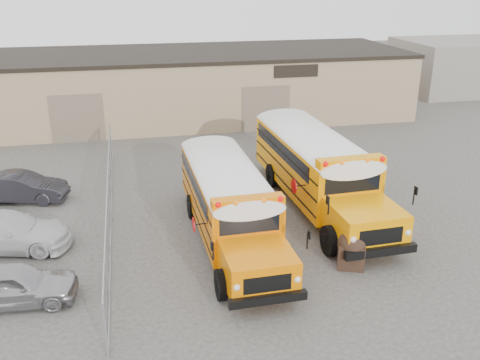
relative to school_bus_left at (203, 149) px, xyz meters
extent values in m
plane|color=#403E3B|center=(1.45, -6.64, -1.73)|extent=(120.00, 120.00, 0.00)
cube|color=tan|center=(1.45, 13.36, 0.52)|extent=(30.00, 10.00, 4.50)
cube|color=black|center=(1.45, 13.36, 2.82)|extent=(30.20, 10.20, 0.25)
cube|color=black|center=(7.45, 8.34, 2.17)|extent=(3.00, 0.08, 0.80)
cube|color=brown|center=(-6.55, 8.34, -0.23)|extent=(3.20, 0.08, 3.00)
cube|color=brown|center=(5.45, 8.34, -0.23)|extent=(3.20, 0.08, 3.00)
cylinder|color=#999DA2|center=(-4.55, -12.64, -0.83)|extent=(0.07, 0.07, 1.80)
cylinder|color=#999DA2|center=(-4.55, -9.64, -0.83)|extent=(0.07, 0.07, 1.80)
cylinder|color=#999DA2|center=(-4.55, -6.64, -0.83)|extent=(0.07, 0.07, 1.80)
cylinder|color=#999DA2|center=(-4.55, -3.64, -0.83)|extent=(0.07, 0.07, 1.80)
cylinder|color=#999DA2|center=(-4.55, -0.64, -0.83)|extent=(0.07, 0.07, 1.80)
cylinder|color=#999DA2|center=(-4.55, 2.36, -0.83)|extent=(0.07, 0.07, 1.80)
cylinder|color=#999DA2|center=(-4.55, 5.36, -0.83)|extent=(0.07, 0.07, 1.80)
cylinder|color=#999DA2|center=(-4.55, -3.64, 0.05)|extent=(0.05, 18.00, 0.05)
cylinder|color=#999DA2|center=(-4.55, -3.64, -1.68)|extent=(0.05, 18.00, 0.05)
cube|color=#999DA2|center=(-4.55, -3.64, -0.83)|extent=(0.02, 18.00, 1.70)
cube|color=gray|center=(25.45, 17.36, 0.47)|extent=(10.00, 8.00, 4.40)
cube|color=orange|center=(-0.01, 0.44, -0.17)|extent=(2.67, 7.71, 2.07)
cube|color=orange|center=(0.09, -4.50, -0.63)|extent=(2.26, 2.26, 1.16)
cube|color=black|center=(0.07, -3.37, 0.41)|extent=(2.07, 0.10, 0.76)
cube|color=white|center=(-0.01, 0.44, 1.01)|extent=(2.67, 7.79, 0.40)
cube|color=orange|center=(0.06, -3.14, 1.04)|extent=(2.48, 0.55, 0.36)
sphere|color=#E50705|center=(-0.99, -3.39, 1.16)|extent=(0.20, 0.20, 0.20)
sphere|color=#E50705|center=(1.12, -3.35, 1.16)|extent=(0.20, 0.20, 0.20)
sphere|color=orange|center=(-0.41, -3.38, 1.16)|extent=(0.20, 0.20, 0.20)
sphere|color=orange|center=(0.54, -3.36, 1.16)|extent=(0.20, 0.20, 0.20)
cube|color=black|center=(0.11, -5.69, -1.09)|extent=(2.47, 0.27, 0.28)
cube|color=black|center=(-0.08, 4.33, -1.09)|extent=(2.47, 0.25, 0.28)
cube|color=black|center=(-0.01, 0.44, -0.25)|extent=(2.70, 7.56, 0.06)
cube|color=black|center=(-0.01, 0.74, 0.41)|extent=(2.67, 6.50, 0.62)
cylinder|color=black|center=(-1.11, -4.41, -1.21)|extent=(0.30, 1.05, 1.05)
cylinder|color=black|center=(1.28, -4.36, -1.21)|extent=(0.30, 1.05, 1.05)
cylinder|color=black|center=(-1.24, 1.95, -1.21)|extent=(0.30, 1.05, 1.05)
cylinder|color=black|center=(1.16, 2.00, -1.21)|extent=(0.30, 1.05, 1.05)
cylinder|color=#BF0505|center=(-1.67, -2.21, -0.05)|extent=(0.04, 0.56, 0.56)
cube|color=#FF9900|center=(4.36, 3.69, 0.00)|extent=(3.11, 8.60, 2.29)
cube|color=#FF9900|center=(4.57, -1.79, -0.51)|extent=(2.55, 2.55, 1.29)
cube|color=black|center=(4.52, -0.54, 0.64)|extent=(2.29, 0.15, 0.84)
cube|color=white|center=(4.36, 3.69, 1.31)|extent=(3.12, 8.69, 0.45)
cube|color=#FF9900|center=(4.51, -0.28, 1.35)|extent=(2.76, 0.66, 0.40)
sphere|color=#E50705|center=(3.35, -0.58, 1.48)|extent=(0.22, 0.22, 0.22)
sphere|color=#E50705|center=(5.69, -0.50, 1.48)|extent=(0.22, 0.22, 0.22)
sphere|color=orange|center=(3.99, -0.56, 1.48)|extent=(0.22, 0.22, 0.22)
sphere|color=orange|center=(5.05, -0.52, 1.48)|extent=(0.22, 0.22, 0.22)
cube|color=black|center=(4.62, -3.11, -1.02)|extent=(2.75, 0.35, 0.31)
cube|color=black|center=(4.20, 8.00, -1.02)|extent=(2.75, 0.33, 0.31)
cube|color=black|center=(4.36, 3.69, -0.09)|extent=(3.15, 8.43, 0.07)
cube|color=black|center=(4.35, 4.02, 0.64)|extent=(3.10, 7.26, 0.69)
cylinder|color=black|center=(3.23, -1.72, -1.15)|extent=(0.36, 1.17, 1.16)
cylinder|color=black|center=(5.89, -1.62, -1.15)|extent=(0.36, 1.17, 1.16)
cylinder|color=black|center=(2.97, 5.34, -1.15)|extent=(0.36, 1.17, 1.16)
cylinder|color=black|center=(5.63, 5.44, -1.15)|extent=(0.36, 1.17, 1.16)
cylinder|color=#BF0505|center=(2.57, 0.71, 0.14)|extent=(0.06, 0.63, 0.63)
cube|color=black|center=(3.93, -9.42, -1.26)|extent=(1.18, 1.13, 0.94)
sphere|color=black|center=(3.93, -9.42, -0.84)|extent=(1.03, 1.03, 1.03)
imported|color=#A8A8AC|center=(-7.49, -9.28, -1.05)|extent=(4.07, 1.85, 1.36)
imported|color=silver|center=(-8.40, -5.34, -1.02)|extent=(5.24, 3.00, 1.43)
imported|color=black|center=(-8.54, -0.64, -1.06)|extent=(4.28, 2.28, 1.34)
camera|label=1|loc=(-3.53, -25.04, 8.20)|focal=40.00mm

